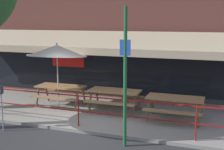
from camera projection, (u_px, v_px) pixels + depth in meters
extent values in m
plane|color=#2D2D30|center=(74.00, 132.00, 9.23)|extent=(120.00, 120.00, 0.00)
cube|color=gray|center=(100.00, 112.00, 11.07)|extent=(15.00, 4.00, 0.10)
cube|color=brown|center=(120.00, 7.00, 12.50)|extent=(15.00, 0.50, 7.59)
cube|color=black|center=(118.00, 68.00, 12.68)|extent=(12.00, 0.02, 2.30)
cube|color=red|center=(68.00, 59.00, 13.36)|extent=(1.50, 0.02, 0.70)
cube|color=tan|center=(113.00, 41.00, 11.98)|extent=(13.80, 0.92, 0.70)
cube|color=tan|center=(109.00, 52.00, 11.58)|extent=(13.80, 0.08, 0.28)
cylinder|color=maroon|center=(78.00, 111.00, 9.40)|extent=(0.04, 0.04, 0.95)
cylinder|color=maroon|center=(196.00, 124.00, 8.25)|extent=(0.04, 0.04, 0.95)
cube|color=maroon|center=(78.00, 96.00, 9.32)|extent=(13.80, 0.04, 0.04)
cube|color=maroon|center=(78.00, 111.00, 9.40)|extent=(13.80, 0.03, 0.03)
cube|color=#997047|center=(61.00, 86.00, 11.62)|extent=(1.80, 0.80, 0.05)
cube|color=#997047|center=(53.00, 98.00, 11.13)|extent=(1.80, 0.26, 0.04)
cube|color=#997047|center=(68.00, 91.00, 12.21)|extent=(1.80, 0.26, 0.04)
cylinder|color=brown|center=(76.00, 100.00, 11.12)|extent=(0.07, 0.30, 0.73)
cylinder|color=brown|center=(84.00, 96.00, 11.71)|extent=(0.07, 0.30, 0.73)
cylinder|color=brown|center=(38.00, 96.00, 11.65)|extent=(0.07, 0.30, 0.73)
cylinder|color=brown|center=(47.00, 93.00, 12.24)|extent=(0.07, 0.30, 0.73)
cube|color=#997047|center=(115.00, 91.00, 10.91)|extent=(1.80, 0.80, 0.05)
cube|color=#997047|center=(109.00, 103.00, 10.42)|extent=(1.80, 0.26, 0.04)
cube|color=#997047|center=(120.00, 95.00, 11.50)|extent=(1.80, 0.26, 0.04)
cylinder|color=brown|center=(134.00, 105.00, 10.41)|extent=(0.07, 0.30, 0.73)
cylinder|color=brown|center=(139.00, 101.00, 11.00)|extent=(0.07, 0.30, 0.73)
cylinder|color=brown|center=(90.00, 101.00, 10.94)|extent=(0.07, 0.30, 0.73)
cylinder|color=brown|center=(97.00, 97.00, 11.53)|extent=(0.07, 0.30, 0.73)
cube|color=#997047|center=(175.00, 98.00, 9.91)|extent=(1.80, 0.80, 0.05)
cube|color=#997047|center=(172.00, 112.00, 9.42)|extent=(1.80, 0.26, 0.04)
cube|color=#997047|center=(177.00, 103.00, 10.50)|extent=(1.80, 0.26, 0.04)
cylinder|color=brown|center=(200.00, 114.00, 9.41)|extent=(0.07, 0.30, 0.73)
cylinder|color=brown|center=(201.00, 109.00, 10.00)|extent=(0.07, 0.30, 0.73)
cylinder|color=brown|center=(148.00, 109.00, 9.94)|extent=(0.07, 0.30, 0.73)
cylinder|color=brown|center=(152.00, 104.00, 10.53)|extent=(0.07, 0.30, 0.73)
cylinder|color=#B7B2A8|center=(58.00, 76.00, 11.37)|extent=(0.04, 0.04, 2.30)
cone|color=silver|center=(57.00, 50.00, 11.20)|extent=(2.10, 2.13, 0.57)
cylinder|color=white|center=(57.00, 56.00, 11.24)|extent=(2.14, 2.14, 0.21)
sphere|color=#B7B2A8|center=(57.00, 44.00, 11.16)|extent=(0.07, 0.07, 0.07)
cylinder|color=gray|center=(2.00, 112.00, 9.27)|extent=(0.04, 0.04, 1.15)
cylinder|color=#2D2D33|center=(1.00, 90.00, 9.15)|extent=(0.15, 0.15, 0.20)
sphere|color=#2D2D33|center=(1.00, 87.00, 9.13)|extent=(0.14, 0.14, 0.14)
cylinder|color=#1E6033|center=(125.00, 79.00, 7.92)|extent=(0.09, 0.09, 3.62)
cube|color=blue|center=(125.00, 48.00, 7.77)|extent=(0.28, 0.02, 0.40)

